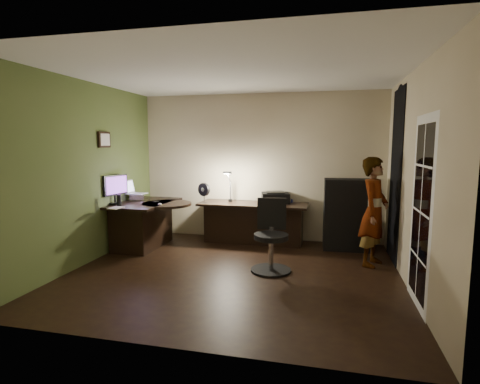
% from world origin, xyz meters
% --- Properties ---
extents(floor, '(4.50, 4.00, 0.01)m').
position_xyz_m(floor, '(0.00, 0.00, -0.01)').
color(floor, black).
rests_on(floor, ground).
extents(ceiling, '(4.50, 4.00, 0.01)m').
position_xyz_m(ceiling, '(0.00, 0.00, 2.71)').
color(ceiling, silver).
rests_on(ceiling, floor).
extents(wall_back, '(4.50, 0.01, 2.70)m').
position_xyz_m(wall_back, '(0.00, 2.00, 1.35)').
color(wall_back, '#C3B590').
rests_on(wall_back, floor).
extents(wall_front, '(4.50, 0.01, 2.70)m').
position_xyz_m(wall_front, '(0.00, -2.00, 1.35)').
color(wall_front, '#C3B590').
rests_on(wall_front, floor).
extents(wall_left, '(0.01, 4.00, 2.70)m').
position_xyz_m(wall_left, '(-2.25, 0.00, 1.35)').
color(wall_left, '#C3B590').
rests_on(wall_left, floor).
extents(wall_right, '(0.01, 4.00, 2.70)m').
position_xyz_m(wall_right, '(2.25, 0.00, 1.35)').
color(wall_right, '#C3B590').
rests_on(wall_right, floor).
extents(green_wall_overlay, '(0.00, 4.00, 2.70)m').
position_xyz_m(green_wall_overlay, '(-2.24, 0.00, 1.35)').
color(green_wall_overlay, '#4D5F2C').
rests_on(green_wall_overlay, floor).
extents(arched_doorway, '(0.01, 0.90, 2.60)m').
position_xyz_m(arched_doorway, '(2.24, 1.15, 1.30)').
color(arched_doorway, black).
rests_on(arched_doorway, floor).
extents(french_door, '(0.02, 0.92, 2.10)m').
position_xyz_m(french_door, '(2.24, -0.55, 1.05)').
color(french_door, white).
rests_on(french_door, floor).
extents(framed_picture, '(0.04, 0.30, 0.25)m').
position_xyz_m(framed_picture, '(-2.22, 0.45, 1.85)').
color(framed_picture, black).
rests_on(framed_picture, wall_left).
extents(desk_left, '(0.86, 1.38, 0.79)m').
position_xyz_m(desk_left, '(-1.83, 0.96, 0.39)').
color(desk_left, black).
rests_on(desk_left, floor).
extents(desk_right, '(1.95, 0.71, 0.73)m').
position_xyz_m(desk_right, '(-0.05, 1.63, 0.36)').
color(desk_right, black).
rests_on(desk_right, floor).
extents(cabinet, '(0.82, 0.44, 1.20)m').
position_xyz_m(cabinet, '(1.60, 1.58, 0.60)').
color(cabinet, black).
rests_on(cabinet, floor).
extents(laptop_stand, '(0.29, 0.27, 0.10)m').
position_xyz_m(laptop_stand, '(-2.05, 1.11, 0.85)').
color(laptop_stand, silver).
rests_on(laptop_stand, desk_left).
extents(laptop, '(0.37, 0.35, 0.24)m').
position_xyz_m(laptop, '(-2.05, 1.11, 1.02)').
color(laptop, silver).
rests_on(laptop, laptop_stand).
extents(monitor, '(0.21, 0.53, 0.34)m').
position_xyz_m(monitor, '(-2.18, 0.62, 0.98)').
color(monitor, black).
rests_on(monitor, desk_left).
extents(mouse, '(0.08, 0.09, 0.03)m').
position_xyz_m(mouse, '(-1.38, 0.63, 0.82)').
color(mouse, silver).
rests_on(mouse, desk_left).
extents(phone, '(0.08, 0.13, 0.01)m').
position_xyz_m(phone, '(-1.60, 0.94, 0.81)').
color(phone, black).
rests_on(phone, desk_left).
extents(pen, '(0.10, 0.11, 0.01)m').
position_xyz_m(pen, '(-1.84, 1.14, 0.81)').
color(pen, black).
rests_on(pen, desk_left).
extents(speaker, '(0.09, 0.09, 0.18)m').
position_xyz_m(speaker, '(-1.97, 0.40, 0.90)').
color(speaker, black).
rests_on(speaker, desk_left).
extents(notepad, '(0.19, 0.25, 0.01)m').
position_xyz_m(notepad, '(-1.90, 0.20, 0.81)').
color(notepad, silver).
rests_on(notepad, desk_left).
extents(desk_fan, '(0.27, 0.22, 0.37)m').
position_xyz_m(desk_fan, '(-0.92, 1.49, 0.90)').
color(desk_fan, black).
rests_on(desk_fan, desk_right).
extents(headphones, '(0.20, 0.11, 0.09)m').
position_xyz_m(headphones, '(0.55, 1.85, 0.76)').
color(headphones, navy).
rests_on(headphones, desk_right).
extents(printer, '(0.56, 0.48, 0.21)m').
position_xyz_m(printer, '(0.34, 1.77, 0.82)').
color(printer, black).
rests_on(printer, desk_right).
extents(desk_lamp, '(0.18, 0.29, 0.61)m').
position_xyz_m(desk_lamp, '(-0.49, 1.70, 1.02)').
color(desk_lamp, black).
rests_on(desk_lamp, desk_right).
extents(office_chair, '(0.64, 0.64, 1.01)m').
position_xyz_m(office_chair, '(0.50, 0.19, 0.51)').
color(office_chair, black).
rests_on(office_chair, floor).
extents(person, '(0.57, 0.67, 1.60)m').
position_xyz_m(person, '(1.92, 0.82, 0.80)').
color(person, '#D8A88C').
rests_on(person, floor).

